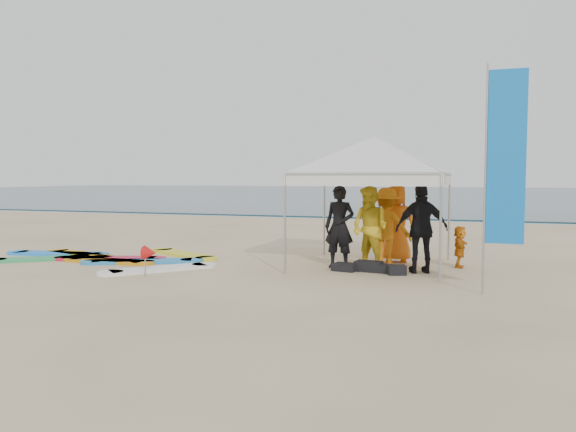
# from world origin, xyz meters

# --- Properties ---
(ground) EXTENTS (120.00, 120.00, 0.00)m
(ground) POSITION_xyz_m (0.00, 0.00, 0.00)
(ground) COLOR beige
(ground) RESTS_ON ground
(ocean) EXTENTS (160.00, 84.00, 0.08)m
(ocean) POSITION_xyz_m (0.00, 60.00, 0.04)
(ocean) COLOR #0C2633
(ocean) RESTS_ON ground
(shoreline_foam) EXTENTS (160.00, 1.20, 0.01)m
(shoreline_foam) POSITION_xyz_m (0.00, 18.20, 0.00)
(shoreline_foam) COLOR silver
(shoreline_foam) RESTS_ON ground
(person_black_a) EXTENTS (0.70, 0.48, 1.83)m
(person_black_a) POSITION_xyz_m (1.81, 3.58, 0.92)
(person_black_a) COLOR black
(person_black_a) RESTS_ON ground
(person_yellow) EXTENTS (1.11, 1.03, 1.82)m
(person_yellow) POSITION_xyz_m (2.51, 3.50, 0.91)
(person_yellow) COLOR gold
(person_yellow) RESTS_ON ground
(person_orange_a) EXTENTS (1.22, 0.79, 1.78)m
(person_orange_a) POSITION_xyz_m (2.74, 4.31, 0.89)
(person_orange_a) COLOR orange
(person_orange_a) RESTS_ON ground
(person_black_b) EXTENTS (1.19, 0.82, 1.88)m
(person_black_b) POSITION_xyz_m (3.61, 3.47, 0.94)
(person_black_b) COLOR black
(person_black_b) RESTS_ON ground
(person_orange_b) EXTENTS (0.99, 0.73, 1.84)m
(person_orange_b) POSITION_xyz_m (2.89, 4.83, 0.92)
(person_orange_b) COLOR orange
(person_orange_b) RESTS_ON ground
(person_seated) EXTENTS (0.31, 0.87, 0.93)m
(person_seated) POSITION_xyz_m (4.35, 4.47, 0.47)
(person_seated) COLOR orange
(person_seated) RESTS_ON ground
(canopy_tent) EXTENTS (4.42, 4.42, 3.33)m
(canopy_tent) POSITION_xyz_m (2.49, 3.99, 2.90)
(canopy_tent) COLOR #A5A5A8
(canopy_tent) RESTS_ON ground
(feather_flag) EXTENTS (0.66, 0.04, 3.92)m
(feather_flag) POSITION_xyz_m (5.12, 1.56, 2.31)
(feather_flag) COLOR #A5A5A8
(feather_flag) RESTS_ON ground
(marker_pennant) EXTENTS (0.28, 0.28, 0.64)m
(marker_pennant) POSITION_xyz_m (-1.51, 1.18, 0.49)
(marker_pennant) COLOR #A5A5A8
(marker_pennant) RESTS_ON ground
(gear_pile) EXTENTS (1.62, 0.64, 0.22)m
(gear_pile) POSITION_xyz_m (2.55, 3.23, 0.10)
(gear_pile) COLOR black
(gear_pile) RESTS_ON ground
(surfboard_spread) EXTENTS (5.84, 3.93, 0.07)m
(surfboard_spread) POSITION_xyz_m (-3.75, 2.89, 0.03)
(surfboard_spread) COLOR yellow
(surfboard_spread) RESTS_ON ground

